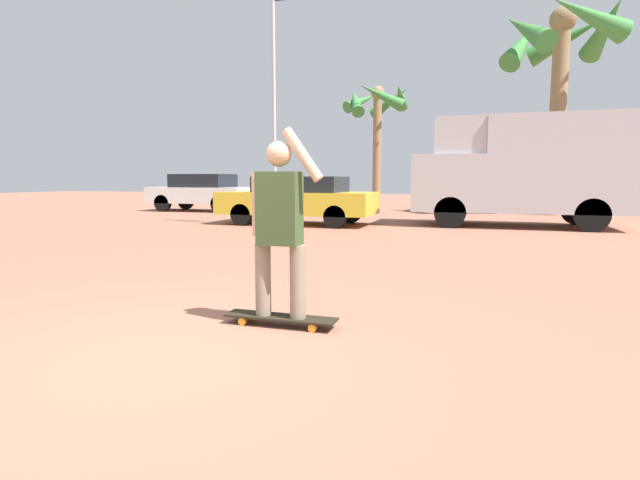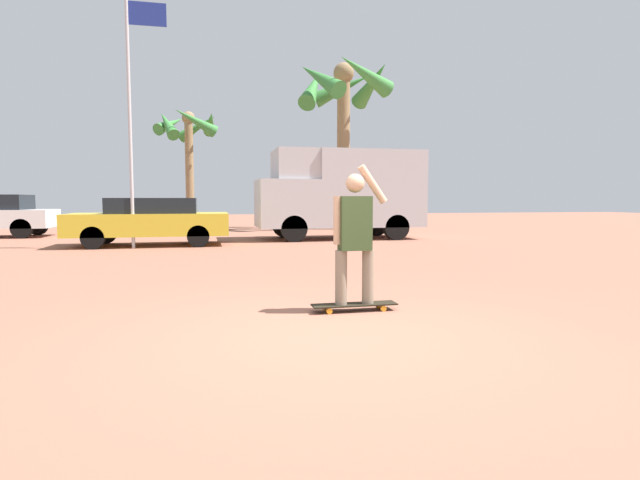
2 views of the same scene
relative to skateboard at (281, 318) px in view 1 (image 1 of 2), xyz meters
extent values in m
plane|color=#935B47|center=(-0.52, -1.03, -0.07)|extent=(80.00, 80.00, 0.00)
cube|color=black|center=(0.00, 0.00, 0.01)|extent=(1.02, 0.23, 0.02)
cylinder|color=orange|center=(-0.33, -0.09, -0.04)|extent=(0.07, 0.03, 0.07)
cylinder|color=orange|center=(-0.33, 0.09, -0.04)|extent=(0.07, 0.03, 0.07)
cylinder|color=orange|center=(0.33, -0.09, -0.04)|extent=(0.07, 0.03, 0.07)
cylinder|color=orange|center=(0.33, 0.09, -0.04)|extent=(0.07, 0.03, 0.07)
cylinder|color=gray|center=(-0.16, 0.00, 0.33)|extent=(0.14, 0.14, 0.64)
cylinder|color=gray|center=(0.16, 0.00, 0.33)|extent=(0.14, 0.14, 0.64)
cube|color=#384C28|center=(0.00, 0.00, 0.97)|extent=(0.37, 0.22, 0.63)
sphere|color=tan|center=(0.00, 0.00, 1.43)|extent=(0.22, 0.22, 0.22)
cylinder|color=tan|center=(-0.21, 0.00, 1.00)|extent=(0.09, 0.09, 0.56)
cylinder|color=tan|center=(0.21, 0.00, 1.43)|extent=(0.36, 0.09, 0.46)
cylinder|color=black|center=(0.92, 9.66, 0.34)|extent=(0.83, 0.28, 0.83)
cylinder|color=black|center=(0.92, 11.63, 0.34)|extent=(0.83, 0.28, 0.83)
cylinder|color=black|center=(4.29, 9.66, 0.34)|extent=(0.83, 0.28, 0.83)
cylinder|color=black|center=(4.29, 11.63, 0.34)|extent=(0.83, 0.28, 0.83)
cube|color=#BCBCC1|center=(0.84, 10.64, 1.11)|extent=(1.90, 2.25, 1.54)
cube|color=black|center=(0.46, 10.64, 1.42)|extent=(0.04, 1.92, 0.77)
cube|color=#BCBCC1|center=(3.56, 10.64, 1.60)|extent=(3.53, 2.25, 2.51)
cube|color=#BCBCC1|center=(1.12, 10.64, 2.36)|extent=(1.33, 2.07, 0.97)
cylinder|color=black|center=(-4.66, 8.58, 0.23)|extent=(0.61, 0.22, 0.61)
cylinder|color=black|center=(-4.66, 10.26, 0.23)|extent=(0.61, 0.22, 0.61)
cylinder|color=black|center=(-1.95, 8.58, 0.23)|extent=(0.61, 0.22, 0.61)
cylinder|color=black|center=(-1.95, 10.26, 0.23)|extent=(0.61, 0.22, 0.61)
cube|color=gold|center=(-3.30, 9.42, 0.54)|extent=(4.38, 1.90, 0.62)
cube|color=black|center=(-3.20, 9.42, 1.07)|extent=(2.41, 1.67, 0.43)
cylinder|color=black|center=(-10.36, 13.03, 0.26)|extent=(0.67, 0.22, 0.67)
cylinder|color=black|center=(-10.36, 14.67, 0.26)|extent=(0.67, 0.22, 0.67)
cylinder|color=black|center=(-7.83, 13.03, 0.26)|extent=(0.67, 0.22, 0.67)
cylinder|color=black|center=(-7.83, 14.67, 0.26)|extent=(0.67, 0.22, 0.67)
cube|color=white|center=(-9.09, 13.85, 0.58)|extent=(4.08, 1.87, 0.63)
cube|color=black|center=(-8.99, 13.85, 1.15)|extent=(2.25, 1.64, 0.52)
cylinder|color=#8E704C|center=(4.18, 15.77, 3.32)|extent=(0.56, 0.56, 6.78)
sphere|color=#8E704C|center=(4.18, 15.77, 6.71)|extent=(0.89, 0.89, 0.89)
cone|color=#387F38|center=(5.53, 15.99, 6.36)|extent=(1.21, 2.89, 1.85)
cone|color=#387F38|center=(4.50, 17.10, 6.38)|extent=(2.92, 1.40, 1.80)
cone|color=#387F38|center=(2.97, 16.40, 6.18)|extent=(1.87, 2.65, 2.34)
cone|color=#387F38|center=(2.97, 15.12, 6.30)|extent=(1.97, 2.79, 2.04)
cone|color=#387F38|center=(4.75, 14.52, 6.42)|extent=(2.90, 1.87, 1.67)
cylinder|color=#8E704C|center=(-2.40, 16.33, 2.29)|extent=(0.34, 0.34, 4.72)
sphere|color=#8E704C|center=(-2.40, 16.33, 4.65)|extent=(0.54, 0.54, 0.54)
cone|color=#387F38|center=(-1.50, 16.39, 4.50)|extent=(0.62, 1.90, 1.00)
cone|color=#387F38|center=(-2.05, 17.17, 4.39)|extent=(1.88, 1.17, 1.30)
cone|color=#387F38|center=(-3.17, 16.81, 4.44)|extent=(1.42, 1.85, 1.15)
cone|color=#387F38|center=(-3.23, 15.98, 4.33)|extent=(1.15, 1.82, 1.47)
cone|color=#387F38|center=(-2.11, 15.48, 4.42)|extent=(1.91, 1.08, 1.23)
cylinder|color=#B7B7BC|center=(-3.65, 8.58, 3.24)|extent=(0.09, 0.09, 6.62)
camera|label=1|loc=(1.64, -3.99, 1.22)|focal=28.00mm
camera|label=2|loc=(-1.68, -5.59, 1.25)|focal=28.00mm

